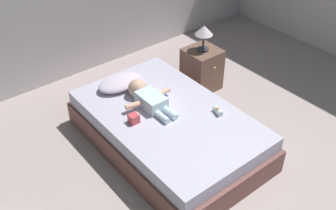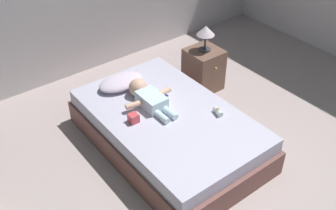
% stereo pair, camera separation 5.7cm
% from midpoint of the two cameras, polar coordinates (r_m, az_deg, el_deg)
% --- Properties ---
extents(bed, '(1.22, 1.95, 0.41)m').
position_cam_midpoint_polar(bed, '(3.98, 0.41, -3.59)').
color(bed, brown).
rests_on(bed, ground_plane).
extents(pillow, '(0.50, 0.30, 0.11)m').
position_cam_midpoint_polar(pillow, '(4.22, -6.40, 3.30)').
color(pillow, silver).
rests_on(pillow, bed).
extents(baby, '(0.53, 0.65, 0.19)m').
position_cam_midpoint_polar(baby, '(3.95, -2.60, 1.24)').
color(baby, white).
rests_on(baby, bed).
extents(toothbrush, '(0.04, 0.14, 0.02)m').
position_cam_midpoint_polar(toothbrush, '(4.12, -0.52, 1.78)').
color(toothbrush, blue).
rests_on(toothbrush, bed).
extents(nightstand, '(0.39, 0.42, 0.52)m').
position_cam_midpoint_polar(nightstand, '(4.83, 5.44, 5.13)').
color(nightstand, brown).
rests_on(nightstand, ground_plane).
extents(lamp, '(0.21, 0.21, 0.31)m').
position_cam_midpoint_polar(lamp, '(4.60, 5.80, 10.38)').
color(lamp, '#333338').
rests_on(lamp, nightstand).
extents(toy_block, '(0.09, 0.09, 0.09)m').
position_cam_midpoint_polar(toy_block, '(3.73, -4.54, -1.90)').
color(toy_block, '#DA484D').
rests_on(toy_block, bed).
extents(baby_bottle, '(0.09, 0.13, 0.08)m').
position_cam_midpoint_polar(baby_bottle, '(3.85, 7.60, -0.90)').
color(baby_bottle, white).
rests_on(baby_bottle, bed).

